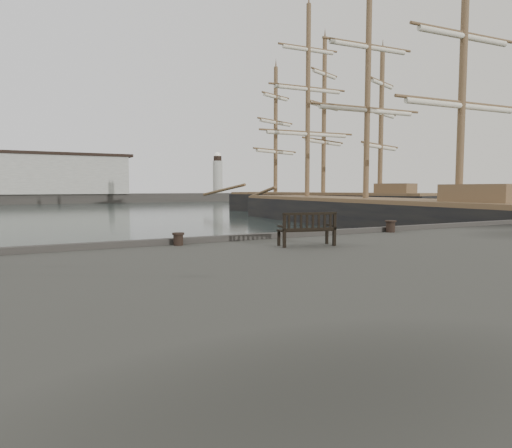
# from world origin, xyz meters

# --- Properties ---
(ground) EXTENTS (400.00, 400.00, 0.00)m
(ground) POSITION_xyz_m (0.00, 0.00, 0.00)
(ground) COLOR black
(ground) RESTS_ON ground
(breakwater) EXTENTS (140.00, 9.50, 12.20)m
(breakwater) POSITION_xyz_m (-4.56, 92.00, 4.30)
(breakwater) COLOR #383530
(breakwater) RESTS_ON ground
(bench) EXTENTS (1.76, 0.89, 0.97)m
(bench) POSITION_xyz_m (-0.29, -2.42, 1.87)
(bench) COLOR black
(bench) RESTS_ON quay
(bollard_left) EXTENTS (0.47, 0.47, 0.38)m
(bollard_left) POSITION_xyz_m (-3.59, -0.50, 1.75)
(bollard_left) COLOR black
(bollard_left) RESTS_ON quay
(bollard_right) EXTENTS (0.49, 0.49, 0.46)m
(bollard_right) POSITION_xyz_m (4.95, -0.50, 1.79)
(bollard_right) COLOR black
(bollard_right) RESTS_ON quay
(tall_ship_main) EXTENTS (9.33, 35.46, 26.30)m
(tall_ship_main) POSITION_xyz_m (19.15, 16.78, 0.68)
(tall_ship_main) COLOR black
(tall_ship_main) RESTS_ON ground
(tall_ship_far) EXTENTS (15.85, 28.15, 23.92)m
(tall_ship_far) POSITION_xyz_m (27.85, 34.57, 0.79)
(tall_ship_far) COLOR black
(tall_ship_far) RESTS_ON ground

